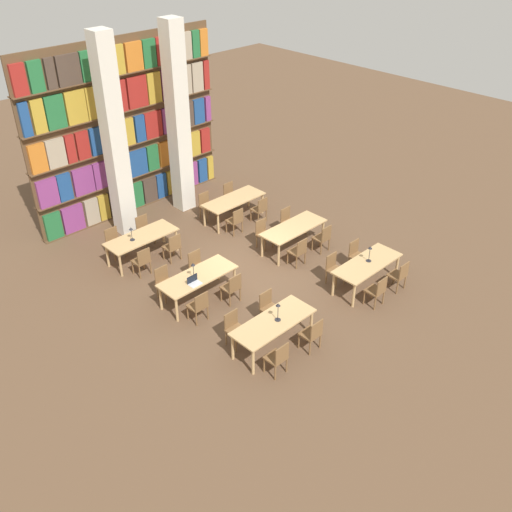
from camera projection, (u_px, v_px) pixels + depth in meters
ground_plane at (250, 272)px, 15.92m from camera, size 40.00×40.00×0.00m
bookshelf_bank at (128, 130)px, 17.79m from camera, size 6.72×0.35×5.50m
pillar_left at (114, 140)px, 16.27m from camera, size 0.54×0.54×6.00m
pillar_center at (178, 120)px, 17.61m from camera, size 0.54×0.54×6.00m
reading_table_0 at (273, 324)px, 13.00m from camera, size 2.08×0.82×0.74m
chair_0 at (278, 358)px, 12.35m from camera, size 0.42×0.40×0.87m
chair_1 at (235, 328)px, 13.19m from camera, size 0.42×0.40×0.87m
chair_2 at (312, 334)px, 13.02m from camera, size 0.42×0.40×0.87m
chair_3 at (269, 307)px, 13.86m from camera, size 0.42×0.40×0.87m
desk_lamp_0 at (278, 309)px, 12.82m from camera, size 0.14×0.14×0.48m
reading_table_1 at (367, 265)px, 15.03m from camera, size 2.08×0.82×0.74m
chair_4 at (377, 290)px, 14.43m from camera, size 0.42×0.40×0.87m
chair_5 at (334, 268)px, 15.27m from camera, size 0.42×0.40×0.87m
chair_6 at (399, 275)px, 15.00m from camera, size 0.42×0.40×0.87m
chair_7 at (357, 254)px, 15.84m from camera, size 0.42×0.40×0.87m
desk_lamp_1 at (370, 251)px, 14.89m from camera, size 0.14×0.14×0.46m
reading_table_2 at (198, 278)px, 14.54m from camera, size 2.08×0.82×0.74m
chair_8 at (199, 306)px, 13.90m from camera, size 0.42×0.40×0.87m
chair_9 at (165, 282)px, 14.74m from camera, size 0.42×0.40×0.87m
chair_10 at (232, 287)px, 14.54m from camera, size 0.42×0.40×0.87m
chair_11 at (198, 265)px, 15.38m from camera, size 0.42×0.40×0.87m
desk_lamp_2 at (193, 268)px, 14.22m from camera, size 0.14×0.14×0.46m
laptop at (194, 282)px, 14.18m from camera, size 0.32×0.22×0.21m
reading_table_3 at (294, 229)px, 16.63m from camera, size 2.08×0.82×0.74m
chair_12 at (298, 251)px, 15.99m from camera, size 0.42×0.40×0.87m
chair_13 at (263, 233)px, 16.84m from camera, size 0.42×0.40×0.87m
chair_14 at (323, 238)px, 16.62m from camera, size 0.42×0.40×0.87m
chair_15 at (288, 221)px, 17.46m from camera, size 0.42×0.40×0.87m
reading_table_4 at (142, 239)px, 16.19m from camera, size 2.08×0.82×0.74m
chair_16 at (142, 261)px, 15.58m from camera, size 0.42×0.40×0.87m
chair_17 at (114, 242)px, 16.42m from camera, size 0.42×0.40×0.87m
chair_18 at (173, 247)px, 16.20m from camera, size 0.42×0.40×0.87m
chair_19 at (144, 229)px, 17.04m from camera, size 0.42×0.40×0.87m
desk_lamp_3 at (131, 232)px, 15.82m from camera, size 0.14×0.14×0.41m
reading_table_5 at (234, 201)px, 18.13m from camera, size 2.08×0.82×0.74m
chair_20 at (236, 220)px, 17.49m from camera, size 0.42×0.40×0.87m
chair_21 at (206, 205)px, 18.33m from camera, size 0.42×0.40×0.87m
chair_22 at (260, 209)px, 18.10m from camera, size 0.42×0.40×0.87m
chair_23 at (231, 195)px, 18.94m from camera, size 0.42×0.40×0.87m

